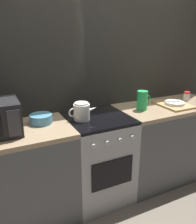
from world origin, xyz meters
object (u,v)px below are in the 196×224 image
object	(u,v)px
stove_unit	(98,158)
mixing_bowl	(41,119)
spice_jar	(187,96)
pitcher	(143,100)
kettle	(82,111)
dish_pile	(174,104)

from	to	relation	value
stove_unit	mixing_bowl	bearing A→B (deg)	170.86
mixing_bowl	spice_jar	distance (m)	1.72
mixing_bowl	pitcher	size ratio (longest dim) A/B	1.00
kettle	mixing_bowl	distance (m)	0.37
pitcher	spice_jar	world-z (taller)	pitcher
mixing_bowl	dish_pile	xyz separation A→B (m)	(1.44, -0.13, -0.02)
stove_unit	spice_jar	size ratio (longest dim) A/B	8.57
pitcher	kettle	bearing A→B (deg)	179.91
pitcher	stove_unit	bearing A→B (deg)	179.63
stove_unit	spice_jar	xyz separation A→B (m)	(1.20, 0.05, 0.50)
stove_unit	pitcher	size ratio (longest dim) A/B	4.50
pitcher	mixing_bowl	bearing A→B (deg)	175.17
kettle	dish_pile	xyz separation A→B (m)	(1.08, -0.04, -0.06)
stove_unit	mixing_bowl	world-z (taller)	mixing_bowl
mixing_bowl	stove_unit	bearing A→B (deg)	-9.14
pitcher	dish_pile	size ratio (longest dim) A/B	0.50
mixing_bowl	spice_jar	world-z (taller)	spice_jar
kettle	spice_jar	distance (m)	1.36
stove_unit	mixing_bowl	distance (m)	0.72
spice_jar	dish_pile	bearing A→B (deg)	-161.54
kettle	pitcher	distance (m)	0.68
kettle	dish_pile	bearing A→B (deg)	-2.11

